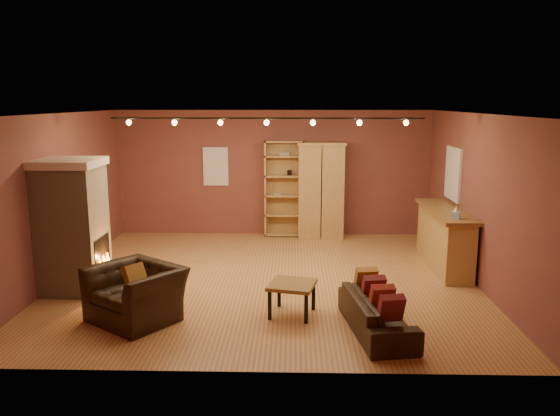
{
  "coord_description": "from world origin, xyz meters",
  "views": [
    {
      "loc": [
        0.46,
        -8.92,
        3.01
      ],
      "look_at": [
        0.22,
        0.2,
        1.21
      ],
      "focal_mm": 35.0,
      "sensor_mm": 36.0,
      "label": 1
    }
  ],
  "objects_px": {
    "bookcase": "(284,188)",
    "armoire": "(321,190)",
    "fireplace": "(73,226)",
    "loveseat": "(377,306)",
    "armchair": "(135,285)",
    "coffee_table": "(292,288)",
    "bar_counter": "(444,238)"
  },
  "relations": [
    {
      "from": "bookcase",
      "to": "coffee_table",
      "type": "bearing_deg",
      "value": -87.58
    },
    {
      "from": "armoire",
      "to": "bar_counter",
      "type": "xyz_separation_m",
      "value": [
        2.15,
        -2.21,
        -0.52
      ]
    },
    {
      "from": "coffee_table",
      "to": "armchair",
      "type": "bearing_deg",
      "value": -173.62
    },
    {
      "from": "fireplace",
      "to": "armoire",
      "type": "distance_m",
      "value": 5.44
    },
    {
      "from": "coffee_table",
      "to": "bar_counter",
      "type": "bearing_deg",
      "value": 40.06
    },
    {
      "from": "bookcase",
      "to": "armoire",
      "type": "distance_m",
      "value": 0.83
    },
    {
      "from": "bar_counter",
      "to": "loveseat",
      "type": "bearing_deg",
      "value": -119.73
    },
    {
      "from": "fireplace",
      "to": "bar_counter",
      "type": "relative_size",
      "value": 0.94
    },
    {
      "from": "loveseat",
      "to": "coffee_table",
      "type": "bearing_deg",
      "value": 55.24
    },
    {
      "from": "fireplace",
      "to": "bar_counter",
      "type": "bearing_deg",
      "value": 12.41
    },
    {
      "from": "armoire",
      "to": "bar_counter",
      "type": "relative_size",
      "value": 0.94
    },
    {
      "from": "coffee_table",
      "to": "fireplace",
      "type": "bearing_deg",
      "value": 164.78
    },
    {
      "from": "bookcase",
      "to": "bar_counter",
      "type": "bearing_deg",
      "value": -38.63
    },
    {
      "from": "bookcase",
      "to": "bar_counter",
      "type": "distance_m",
      "value": 3.82
    },
    {
      "from": "armoire",
      "to": "loveseat",
      "type": "relative_size",
      "value": 1.23
    },
    {
      "from": "fireplace",
      "to": "loveseat",
      "type": "xyz_separation_m",
      "value": [
        4.6,
        -1.5,
        -0.72
      ]
    },
    {
      "from": "armoire",
      "to": "loveseat",
      "type": "xyz_separation_m",
      "value": [
        0.51,
        -5.08,
        -0.72
      ]
    },
    {
      "from": "armoire",
      "to": "coffee_table",
      "type": "relative_size",
      "value": 2.84
    },
    {
      "from": "loveseat",
      "to": "fireplace",
      "type": "bearing_deg",
      "value": 63.35
    },
    {
      "from": "fireplace",
      "to": "coffee_table",
      "type": "relative_size",
      "value": 2.84
    },
    {
      "from": "fireplace",
      "to": "armchair",
      "type": "height_order",
      "value": "fireplace"
    },
    {
      "from": "fireplace",
      "to": "bookcase",
      "type": "bearing_deg",
      "value": 48.69
    },
    {
      "from": "bookcase",
      "to": "armchair",
      "type": "relative_size",
      "value": 1.54
    },
    {
      "from": "armoire",
      "to": "bar_counter",
      "type": "bearing_deg",
      "value": -45.82
    },
    {
      "from": "fireplace",
      "to": "bookcase",
      "type": "height_order",
      "value": "bookcase"
    },
    {
      "from": "armoire",
      "to": "bar_counter",
      "type": "distance_m",
      "value": 3.12
    },
    {
      "from": "fireplace",
      "to": "bar_counter",
      "type": "xyz_separation_m",
      "value": [
        6.24,
        1.37,
        -0.51
      ]
    },
    {
      "from": "fireplace",
      "to": "bookcase",
      "type": "distance_m",
      "value": 4.97
    },
    {
      "from": "coffee_table",
      "to": "armoire",
      "type": "bearing_deg",
      "value": 82.28
    },
    {
      "from": "bookcase",
      "to": "armchair",
      "type": "bearing_deg",
      "value": -111.79
    },
    {
      "from": "bar_counter",
      "to": "loveseat",
      "type": "relative_size",
      "value": 1.31
    },
    {
      "from": "bookcase",
      "to": "coffee_table",
      "type": "xyz_separation_m",
      "value": [
        0.2,
        -4.68,
        -0.69
      ]
    }
  ]
}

